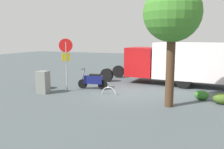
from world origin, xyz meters
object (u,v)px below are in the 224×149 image
street_tree (172,14)px  utility_cabinet (43,82)px  box_truck_near (177,61)px  stop_sign (66,56)px  bike_rack_hoop (109,95)px  motorcycle (93,80)px

street_tree → utility_cabinet: bearing=0.2°
box_truck_near → stop_sign: size_ratio=2.85×
stop_sign → bike_rack_hoop: size_ratio=3.49×
box_truck_near → utility_cabinet: (6.42, 5.17, -0.92)m
stop_sign → street_tree: (-5.88, 0.91, 2.01)m
motorcycle → street_tree: size_ratio=0.34×
box_truck_near → street_tree: 5.71m
box_truck_near → utility_cabinet: box_truck_near is taller
box_truck_near → motorcycle: box_truck_near is taller
motorcycle → stop_sign: stop_sign is taller
box_truck_near → motorcycle: size_ratio=4.68×
street_tree → bike_rack_hoop: (3.33, -1.01, -3.99)m
stop_sign → bike_rack_hoop: stop_sign is taller
motorcycle → utility_cabinet: (2.05, 1.99, 0.09)m
stop_sign → bike_rack_hoop: (-2.55, -0.10, -1.97)m
motorcycle → utility_cabinet: size_ratio=1.48×
motorcycle → utility_cabinet: utility_cabinet is taller
box_truck_near → bike_rack_hoop: bearing=58.4°
street_tree → stop_sign: bearing=-8.8°
stop_sign → street_tree: size_ratio=0.56×
bike_rack_hoop → motorcycle: bearing=-34.0°
utility_cabinet → bike_rack_hoop: (-3.47, -1.03, -0.61)m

